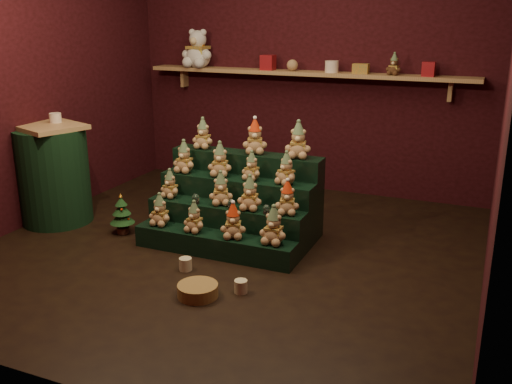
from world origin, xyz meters
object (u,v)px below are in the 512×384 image
at_px(snow_globe_a, 196,199).
at_px(snow_globe_c, 266,209).
at_px(snow_globe_b, 231,204).
at_px(riser_tier_front, 214,244).
at_px(mini_christmas_tree, 122,214).
at_px(mug_left, 186,264).
at_px(white_bear, 198,43).
at_px(side_table, 54,174).
at_px(brown_bear, 394,64).
at_px(wicker_basket, 198,290).
at_px(mug_right, 241,286).

distance_m(snow_globe_a, snow_globe_c, 0.65).
bearing_deg(snow_globe_b, riser_tier_front, -118.04).
xyz_separation_m(snow_globe_c, mini_christmas_tree, (-1.38, -0.06, -0.22)).
bearing_deg(snow_globe_b, mug_left, -106.34).
height_order(mug_left, white_bear, white_bear).
relative_size(riser_tier_front, white_bear, 2.64).
height_order(snow_globe_b, white_bear, white_bear).
bearing_deg(mug_left, snow_globe_c, 48.16).
height_order(side_table, brown_bear, brown_bear).
relative_size(snow_globe_a, mug_left, 0.87).
bearing_deg(riser_tier_front, side_table, 175.95).
bearing_deg(snow_globe_c, brown_bear, 71.08).
bearing_deg(side_table, wicker_basket, -3.16).
bearing_deg(wicker_basket, brown_bear, 73.52).
bearing_deg(wicker_basket, snow_globe_b, 99.45).
bearing_deg(mug_left, riser_tier_front, 79.45).
relative_size(white_bear, brown_bear, 2.50).
height_order(snow_globe_b, mug_right, snow_globe_b).
xyz_separation_m(side_table, mug_right, (2.23, -0.65, -0.42)).
bearing_deg(wicker_basket, white_bear, 117.84).
xyz_separation_m(side_table, white_bear, (0.56, 1.85, 1.12)).
relative_size(riser_tier_front, snow_globe_c, 18.46).
height_order(snow_globe_c, side_table, side_table).
distance_m(snow_globe_b, brown_bear, 2.28).
height_order(mini_christmas_tree, brown_bear, brown_bear).
distance_m(riser_tier_front, wicker_basket, 0.74).
bearing_deg(side_table, snow_globe_b, 20.62).
bearing_deg(white_bear, brown_bear, 4.24).
height_order(snow_globe_a, brown_bear, brown_bear).
distance_m(mug_left, white_bear, 3.01).
bearing_deg(brown_bear, snow_globe_b, -109.12).
relative_size(snow_globe_a, snow_globe_c, 1.14).
relative_size(snow_globe_c, brown_bear, 0.36).
bearing_deg(mug_left, wicker_basket, -49.18).
height_order(snow_globe_b, wicker_basket, snow_globe_b).
height_order(snow_globe_c, mini_christmas_tree, snow_globe_c).
bearing_deg(wicker_basket, side_table, 157.36).
relative_size(snow_globe_b, brown_bear, 0.40).
bearing_deg(side_table, mini_christmas_tree, 17.88).
bearing_deg(wicker_basket, riser_tier_front, 108.07).
distance_m(mug_right, wicker_basket, 0.31).
height_order(riser_tier_front, snow_globe_a, snow_globe_a).
bearing_deg(mug_right, white_bear, 123.66).
xyz_separation_m(riser_tier_front, wicker_basket, (0.23, -0.70, -0.04)).
distance_m(riser_tier_front, snow_globe_c, 0.53).
distance_m(mini_christmas_tree, mug_right, 1.60).
bearing_deg(white_bear, riser_tier_front, -54.81).
xyz_separation_m(side_table, wicker_basket, (1.97, -0.82, -0.42)).
relative_size(side_table, white_bear, 1.77).
xyz_separation_m(riser_tier_front, white_bear, (-1.18, 1.97, 1.49)).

